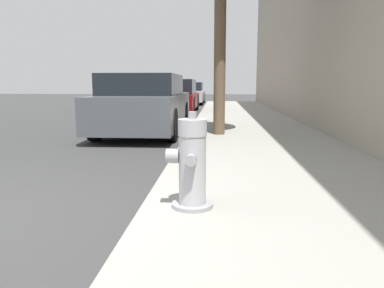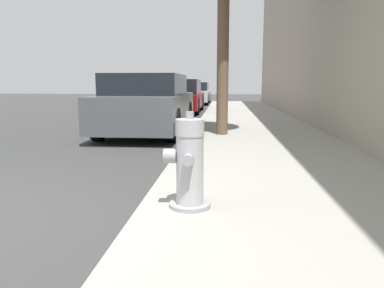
{
  "view_description": "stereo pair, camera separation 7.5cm",
  "coord_description": "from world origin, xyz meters",
  "px_view_note": "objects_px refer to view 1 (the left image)",
  "views": [
    {
      "loc": [
        2.34,
        -2.68,
        1.18
      ],
      "look_at": [
        2.04,
        1.59,
        0.49
      ],
      "focal_mm": 35.0,
      "sensor_mm": 36.0,
      "label": 1
    },
    {
      "loc": [
        2.42,
        -2.67,
        1.18
      ],
      "look_at": [
        2.04,
        1.59,
        0.49
      ],
      "focal_mm": 35.0,
      "sensor_mm": 36.0,
      "label": 2
    }
  ],
  "objects_px": {
    "parked_car_near": "(145,105)",
    "parked_car_mid": "(174,96)",
    "parked_car_far": "(189,93)",
    "fire_hydrant": "(192,165)"
  },
  "relations": [
    {
      "from": "parked_car_near",
      "to": "fire_hydrant",
      "type": "bearing_deg",
      "value": -75.18
    },
    {
      "from": "fire_hydrant",
      "to": "parked_car_far",
      "type": "relative_size",
      "value": 0.2
    },
    {
      "from": "parked_car_near",
      "to": "parked_car_far",
      "type": "xyz_separation_m",
      "value": [
        0.03,
        13.07,
        -0.07
      ]
    },
    {
      "from": "parked_car_near",
      "to": "parked_car_far",
      "type": "distance_m",
      "value": 13.07
    },
    {
      "from": "parked_car_near",
      "to": "parked_car_mid",
      "type": "relative_size",
      "value": 0.96
    },
    {
      "from": "parked_car_near",
      "to": "parked_car_mid",
      "type": "xyz_separation_m",
      "value": [
        -0.08,
        6.65,
        -0.03
      ]
    },
    {
      "from": "parked_car_far",
      "to": "fire_hydrant",
      "type": "bearing_deg",
      "value": -85.45
    },
    {
      "from": "parked_car_mid",
      "to": "parked_car_near",
      "type": "bearing_deg",
      "value": -89.29
    },
    {
      "from": "fire_hydrant",
      "to": "parked_car_mid",
      "type": "relative_size",
      "value": 0.18
    },
    {
      "from": "parked_car_far",
      "to": "parked_car_near",
      "type": "bearing_deg",
      "value": -90.14
    }
  ]
}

